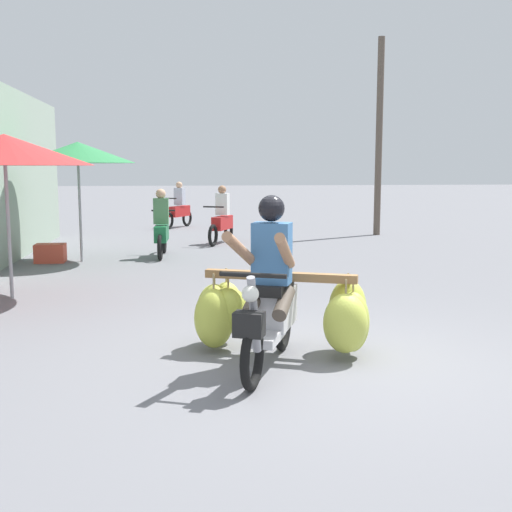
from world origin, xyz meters
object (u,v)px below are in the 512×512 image
Objects in this scene: utility_pole at (379,138)px; market_umbrella_near_shop at (4,150)px; motorbike_main_loaded at (273,308)px; motorbike_distant_ahead_left at (222,220)px; motorbike_distant_ahead_right at (179,209)px; produce_crate at (50,253)px; motorbike_distant_far_ahead at (162,230)px; market_umbrella_further_along at (78,153)px.

market_umbrella_near_shop is at bearing -134.93° from utility_pole.
utility_pole is (4.46, 10.87, 2.15)m from motorbike_main_loaded.
motorbike_main_loaded is 1.30× the size of motorbike_distant_ahead_left.
motorbike_distant_ahead_left is at bearing -76.52° from motorbike_distant_ahead_right.
utility_pole is (7.70, 7.72, 0.56)m from market_umbrella_near_shop.
motorbike_distant_ahead_right is at bearing 93.79° from motorbike_main_loaded.
utility_pole reaches higher than motorbike_distant_ahead_left.
produce_crate is at bearing -142.36° from motorbike_distant_ahead_left.
motorbike_main_loaded reaches higher than motorbike_distant_far_ahead.
motorbike_distant_far_ahead is (-1.26, 7.12, 0.09)m from motorbike_main_loaded.
utility_pole is (4.34, 1.51, 2.05)m from motorbike_distant_ahead_left.
motorbike_main_loaded is at bearing -90.76° from motorbike_distant_ahead_left.
motorbike_distant_ahead_left reaches higher than produce_crate.
market_umbrella_further_along reaches higher than motorbike_distant_ahead_right.
motorbike_distant_far_ahead is 7.14m from utility_pole.
motorbike_distant_far_ahead is at bearing 100.03° from motorbike_main_loaded.
motorbike_distant_ahead_left and motorbike_distant_ahead_right have the same top height.
motorbike_distant_far_ahead is at bearing -121.78° from motorbike_distant_ahead_left.
motorbike_distant_far_ahead is (-1.38, -2.23, 0.00)m from motorbike_distant_ahead_left.
motorbike_main_loaded is at bearing -62.97° from produce_crate.
motorbike_distant_far_ahead is 2.22m from produce_crate.
market_umbrella_further_along is (-2.80, 6.68, 1.63)m from motorbike_main_loaded.
market_umbrella_further_along is at bearing 3.86° from produce_crate.
motorbike_distant_ahead_right is 0.27× the size of utility_pole.
motorbike_main_loaded is 7.46m from produce_crate.
market_umbrella_further_along is at bearing 112.76° from motorbike_main_loaded.
motorbike_main_loaded is 3.51× the size of produce_crate.
motorbike_distant_ahead_right is 0.60× the size of market_umbrella_near_shop.
market_umbrella_near_shop is (-2.33, -10.50, 1.50)m from motorbike_distant_ahead_right.
market_umbrella_near_shop reaches higher than motorbike_distant_ahead_left.
motorbike_distant_ahead_left is at bearing 42.36° from market_umbrella_further_along.
market_umbrella_near_shop is 3.56m from market_umbrella_further_along.
motorbike_main_loaded is 11.94m from utility_pole.
market_umbrella_further_along is (-1.54, -0.44, 1.54)m from motorbike_distant_far_ahead.
motorbike_distant_ahead_right and motorbike_distant_far_ahead have the same top height.
motorbike_distant_ahead_left is (0.12, 9.35, 0.09)m from motorbike_main_loaded.
market_umbrella_near_shop is at bearing -97.01° from market_umbrella_further_along.
market_umbrella_near_shop is 10.92m from utility_pole.
motorbike_main_loaded is at bearing -79.97° from motorbike_distant_far_ahead.
market_umbrella_further_along reaches higher than motorbike_distant_far_ahead.
market_umbrella_near_shop is 4.26× the size of produce_crate.
market_umbrella_further_along is 0.44× the size of utility_pole.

